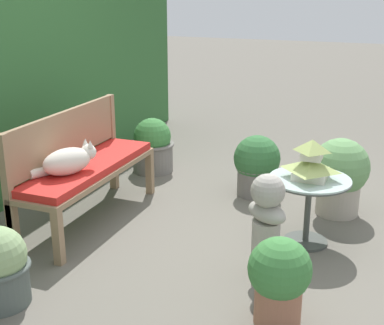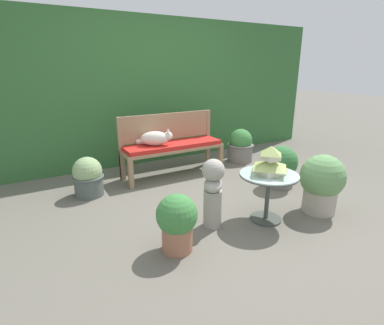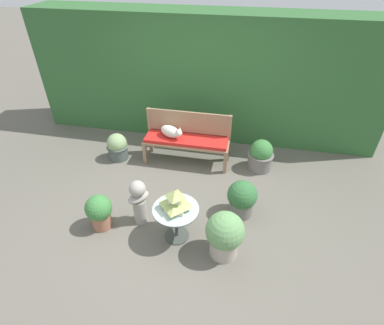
# 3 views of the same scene
# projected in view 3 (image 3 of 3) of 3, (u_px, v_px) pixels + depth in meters

# --- Properties ---
(ground) EXTENTS (30.00, 30.00, 0.00)m
(ground) POSITION_uv_depth(u_px,v_px,m) (176.00, 208.00, 4.41)
(ground) COLOR #666056
(foliage_hedge_back) EXTENTS (6.40, 0.86, 2.27)m
(foliage_hedge_back) POSITION_uv_depth(u_px,v_px,m) (205.00, 76.00, 5.65)
(foliage_hedge_back) COLOR #336633
(foliage_hedge_back) RESTS_ON ground
(garden_bench) EXTENTS (1.47, 0.43, 0.49)m
(garden_bench) POSITION_uv_depth(u_px,v_px,m) (186.00, 142.00, 5.12)
(garden_bench) COLOR #937556
(garden_bench) RESTS_ON ground
(bench_backrest) EXTENTS (1.47, 0.06, 0.88)m
(bench_backrest) POSITION_uv_depth(u_px,v_px,m) (189.00, 125.00, 5.15)
(bench_backrest) COLOR #937556
(bench_backrest) RESTS_ON ground
(cat) EXTENTS (0.44, 0.39, 0.23)m
(cat) POSITION_uv_depth(u_px,v_px,m) (171.00, 132.00, 5.06)
(cat) COLOR silver
(cat) RESTS_ON garden_bench
(patio_table) EXTENTS (0.59, 0.59, 0.51)m
(patio_table) POSITION_uv_depth(u_px,v_px,m) (176.00, 215.00, 3.76)
(patio_table) COLOR #424742
(patio_table) RESTS_ON ground
(pagoda_birdhouse) EXTENTS (0.31, 0.31, 0.29)m
(pagoda_birdhouse) POSITION_uv_depth(u_px,v_px,m) (175.00, 201.00, 3.62)
(pagoda_birdhouse) COLOR silver
(pagoda_birdhouse) RESTS_ON patio_table
(garden_bust) EXTENTS (0.32, 0.35, 0.70)m
(garden_bust) POSITION_uv_depth(u_px,v_px,m) (139.00, 200.00, 3.99)
(garden_bust) COLOR #A39E93
(garden_bust) RESTS_ON ground
(potted_plant_bench_right) EXTENTS (0.36, 0.36, 0.52)m
(potted_plant_bench_right) POSITION_uv_depth(u_px,v_px,m) (99.00, 211.00, 3.98)
(potted_plant_bench_right) COLOR #9E664C
(potted_plant_bench_right) RESTS_ON ground
(potted_plant_table_near) EXTENTS (0.38, 0.38, 0.49)m
(potted_plant_table_near) POSITION_uv_depth(u_px,v_px,m) (117.00, 147.00, 5.32)
(potted_plant_table_near) COLOR #4C5651
(potted_plant_table_near) RESTS_ON ground
(potted_plant_hedge_corner) EXTENTS (0.47, 0.47, 0.64)m
(potted_plant_hedge_corner) POSITION_uv_depth(u_px,v_px,m) (225.00, 234.00, 3.58)
(potted_plant_hedge_corner) COLOR #ADA393
(potted_plant_hedge_corner) RESTS_ON ground
(potted_plant_patio_mid) EXTENTS (0.42, 0.42, 0.55)m
(potted_plant_patio_mid) POSITION_uv_depth(u_px,v_px,m) (242.00, 199.00, 4.17)
(potted_plant_patio_mid) COLOR slate
(potted_plant_patio_mid) RESTS_ON ground
(potted_plant_bench_left) EXTENTS (0.44, 0.44, 0.55)m
(potted_plant_bench_left) POSITION_uv_depth(u_px,v_px,m) (261.00, 156.00, 5.06)
(potted_plant_bench_left) COLOR slate
(potted_plant_bench_left) RESTS_ON ground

